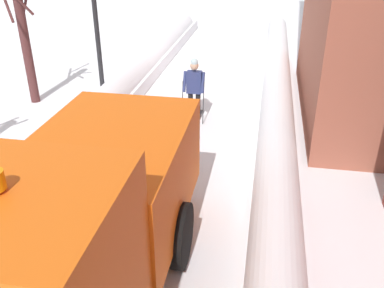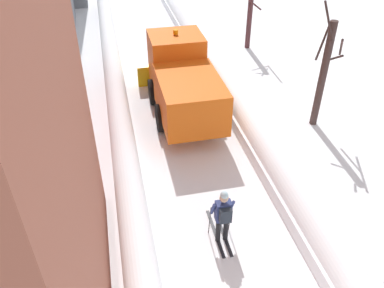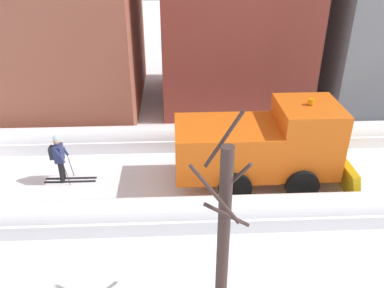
# 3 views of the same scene
# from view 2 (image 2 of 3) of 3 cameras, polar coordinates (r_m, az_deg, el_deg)

# --- Properties ---
(ground_plane) EXTENTS (80.00, 80.00, 0.00)m
(ground_plane) POSITION_cam_2_polar(r_m,az_deg,el_deg) (15.60, -1.14, 2.01)
(ground_plane) COLOR white
(snowbank_left) EXTENTS (1.10, 36.00, 0.94)m
(snowbank_left) POSITION_cam_2_polar(r_m,az_deg,el_deg) (15.18, -10.24, 2.08)
(snowbank_left) COLOR white
(snowbank_left) RESTS_ON ground
(snowbank_right) EXTENTS (1.10, 36.00, 0.91)m
(snowbank_right) POSITION_cam_2_polar(r_m,az_deg,el_deg) (15.98, 7.48, 4.16)
(snowbank_right) COLOR white
(snowbank_right) RESTS_ON ground
(plow_truck) EXTENTS (3.20, 5.98, 3.12)m
(plow_truck) POSITION_cam_2_polar(r_m,az_deg,el_deg) (16.05, -1.34, 9.14)
(plow_truck) COLOR orange
(plow_truck) RESTS_ON ground
(skier) EXTENTS (0.62, 1.80, 1.81)m
(skier) POSITION_cam_2_polar(r_m,az_deg,el_deg) (10.69, 4.53, -10.17)
(skier) COLOR black
(skier) RESTS_ON ground
(traffic_light_pole) EXTENTS (0.28, 0.42, 4.14)m
(traffic_light_pole) POSITION_cam_2_polar(r_m,az_deg,el_deg) (10.26, -15.08, 0.27)
(traffic_light_pole) COLOR black
(traffic_light_pole) RESTS_ON ground
(bare_tree_mid) EXTENTS (1.18, 1.27, 4.84)m
(bare_tree_mid) POSITION_cam_2_polar(r_m,az_deg,el_deg) (15.74, 18.56, 9.73)
(bare_tree_mid) COLOR #402F2C
(bare_tree_mid) RESTS_ON ground
(bare_tree_far) EXTENTS (1.11, 1.21, 4.47)m
(bare_tree_far) POSITION_cam_2_polar(r_m,az_deg,el_deg) (22.75, 8.46, 18.54)
(bare_tree_far) COLOR #4B2A2D
(bare_tree_far) RESTS_ON ground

